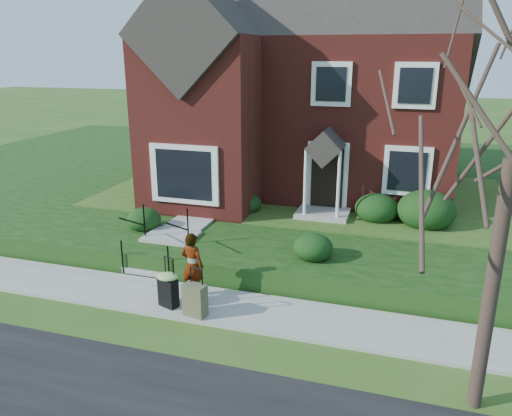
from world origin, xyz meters
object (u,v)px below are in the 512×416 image
at_px(front_steps, 164,248).
at_px(woman, 192,265).
at_px(suitcase_olive, 195,300).
at_px(suitcase_black, 168,288).

distance_m(front_steps, woman, 2.33).
distance_m(woman, suitcase_olive, 0.97).
height_order(woman, suitcase_black, woman).
xyz_separation_m(front_steps, suitcase_olive, (1.99, -2.42, -0.03)).
distance_m(woman, suitcase_black, 0.75).
xyz_separation_m(woman, suitcase_olive, (0.39, -0.78, -0.42)).
distance_m(front_steps, suitcase_black, 2.55).
xyz_separation_m(suitcase_black, suitcase_olive, (0.73, -0.20, -0.09)).
bearing_deg(front_steps, woman, -45.70).
xyz_separation_m(front_steps, suitcase_black, (1.26, -2.22, 0.06)).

